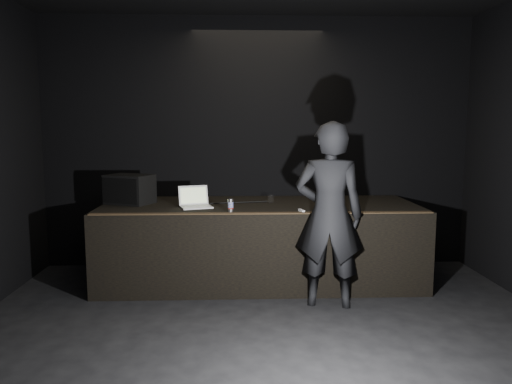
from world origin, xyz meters
The scene contains 10 objects.
room_walls centered at (0.00, 0.00, 2.02)m, with size 6.10×7.10×3.52m.
stage_riser centered at (0.00, 2.73, 0.50)m, with size 4.00×1.50×1.00m, color black.
riser_lip centered at (0.00, 2.02, 1.01)m, with size 3.92×0.10×0.01m, color brown.
stage_monitor centered at (-1.67, 2.83, 1.19)m, with size 0.67×0.60×0.37m.
cable centered at (-0.36, 2.80, 1.01)m, with size 0.02×0.02×0.96m, color black.
laptop centered at (-0.81, 2.53, 1.07)m, with size 0.45×0.42×0.25m.
beer_can centered at (-0.36, 2.15, 1.08)m, with size 0.06×0.06×0.15m.
plastic_cup centered at (0.15, 2.83, 1.05)m, with size 0.08×0.08×0.10m, color white.
wii_remote centered at (0.46, 2.12, 1.01)m, with size 0.03×0.14×0.03m, color white.
person centered at (0.72, 1.78, 1.02)m, with size 0.74×0.49×2.04m, color black.
Camera 1 is at (-0.28, -3.57, 1.98)m, focal length 35.00 mm.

